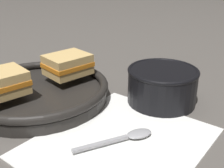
# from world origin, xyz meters

# --- Properties ---
(ground_plane) EXTENTS (4.00, 4.00, 0.00)m
(ground_plane) POSITION_xyz_m (0.00, 0.00, 0.00)
(ground_plane) COLOR #56514C
(napkin) EXTENTS (0.30, 0.26, 0.00)m
(napkin) POSITION_xyz_m (-0.08, -0.04, 0.00)
(napkin) COLOR white
(napkin) RESTS_ON ground_plane
(soup_bowl) EXTENTS (0.15, 0.15, 0.08)m
(soup_bowl) POSITION_xyz_m (0.09, -0.02, 0.04)
(soup_bowl) COLOR black
(soup_bowl) RESTS_ON ground_plane
(spoon) EXTENTS (0.14, 0.08, 0.01)m
(spoon) POSITION_xyz_m (-0.07, -0.05, 0.01)
(spoon) COLOR #9E9EA3
(spoon) RESTS_ON napkin
(skillet) EXTENTS (0.31, 0.31, 0.04)m
(skillet) POSITION_xyz_m (-0.07, 0.19, 0.02)
(skillet) COLOR black
(skillet) RESTS_ON ground_plane
(sandwich_near_left) EXTENTS (0.11, 0.09, 0.05)m
(sandwich_near_left) POSITION_xyz_m (0.01, 0.18, 0.07)
(sandwich_near_left) COLOR #DBB26B
(sandwich_near_left) RESTS_ON skillet
(sandwich_near_right) EXTENTS (0.11, 0.10, 0.05)m
(sandwich_near_right) POSITION_xyz_m (-0.15, 0.20, 0.07)
(sandwich_near_right) COLOR #DBB26B
(sandwich_near_right) RESTS_ON skillet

